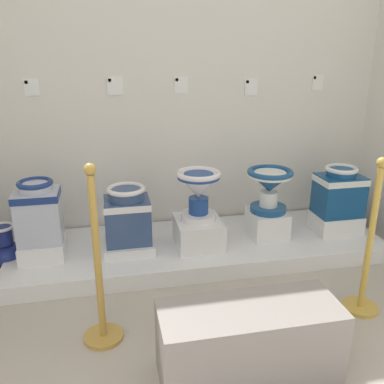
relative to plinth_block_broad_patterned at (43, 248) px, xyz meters
The scene contains 22 objects.
wall_back 1.90m from the plinth_block_broad_patterned, 23.88° to the left, with size 3.56×0.06×3.13m, color silver.
display_platform 1.20m from the plinth_block_broad_patterned, ahead, with size 2.95×0.90×0.12m, color white.
plinth_block_broad_patterned is the anchor object (origin of this frame).
antique_toilet_broad_patterned 0.30m from the plinth_block_broad_patterned, 90.00° to the left, with size 0.32×0.27×0.47m.
plinth_block_slender_white 0.63m from the plinth_block_broad_patterned, ahead, with size 0.38×0.36×0.07m, color white.
antique_toilet_slender_white 0.67m from the plinth_block_broad_patterned, ahead, with size 0.34×0.29×0.44m.
plinth_block_rightmost 1.18m from the plinth_block_broad_patterned, ahead, with size 0.35×0.39×0.21m, color white.
antique_toilet_rightmost 1.24m from the plinth_block_broad_patterned, ahead, with size 0.34×0.34×0.39m.
plinth_block_pale_glazed 1.77m from the plinth_block_broad_patterned, ahead, with size 0.29×0.32×0.21m, color white.
antique_toilet_pale_glazed 1.81m from the plinth_block_broad_patterned, ahead, with size 0.37×0.37×0.35m.
plinth_block_leftmost 2.37m from the plinth_block_broad_patterned, ahead, with size 0.37×0.30×0.15m, color white.
antique_toilet_leftmost 2.39m from the plinth_block_broad_patterned, ahead, with size 0.37×0.28×0.41m.
info_placard_first 1.23m from the plinth_block_broad_patterned, 92.45° to the left, with size 0.11×0.01×0.13m.
info_placard_second 1.38m from the plinth_block_broad_patterned, 38.97° to the left, with size 0.13×0.01×0.14m.
info_placard_third 1.68m from the plinth_block_broad_patterned, 23.33° to the left, with size 0.11×0.01×0.14m.
info_placard_fourth 2.12m from the plinth_block_broad_patterned, 15.74° to the left, with size 0.11×0.01×0.14m.
info_placard_fifth 2.66m from the plinth_block_broad_patterned, 11.80° to the left, with size 0.10×0.01×0.14m.
decorative_vase_corner 0.30m from the plinth_block_broad_patterned, 162.66° to the left, with size 0.28×0.28×0.36m.
decorative_vase_companion 2.68m from the plinth_block_broad_patterned, ahead, with size 0.23×0.23×0.40m.
stanchion_post_near_left 0.99m from the plinth_block_broad_patterned, 64.21° to the right, with size 0.23×0.23×1.05m.
stanchion_post_near_right 2.25m from the plinth_block_broad_patterned, 24.21° to the right, with size 0.22×0.22×1.01m.
museum_bench 1.75m from the plinth_block_broad_patterned, 48.93° to the right, with size 0.90×0.36×0.40m, color gray.
Camera 1 is at (1.01, -0.32, 1.59)m, focal length 38.82 mm.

